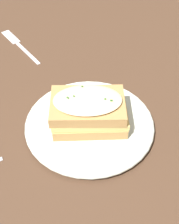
% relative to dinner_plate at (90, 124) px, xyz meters
% --- Properties ---
extents(ground_plane, '(2.40, 2.40, 0.00)m').
position_rel_dinner_plate_xyz_m(ground_plane, '(-0.02, -0.03, -0.01)').
color(ground_plane, '#473021').
extents(dinner_plate, '(0.26, 0.26, 0.02)m').
position_rel_dinner_plate_xyz_m(dinner_plate, '(0.00, 0.00, 0.00)').
color(dinner_plate, silver).
rests_on(dinner_plate, ground_plane).
extents(sandwich, '(0.10, 0.15, 0.06)m').
position_rel_dinner_plate_xyz_m(sandwich, '(0.00, 0.00, 0.04)').
color(sandwich, '#B2844C').
rests_on(sandwich, dinner_plate).
extents(fork, '(0.17, 0.12, 0.00)m').
position_rel_dinner_plate_xyz_m(fork, '(0.31, 0.19, -0.01)').
color(fork, silver).
rests_on(fork, ground_plane).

